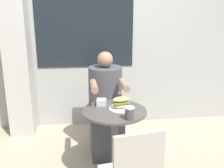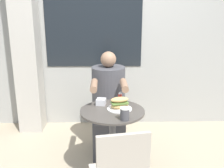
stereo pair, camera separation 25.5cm
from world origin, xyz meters
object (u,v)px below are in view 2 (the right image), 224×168
cafe_table (112,130)px  drink_cup (125,114)px  diner_chair (108,99)px  sandwich_on_plate (120,104)px  seated_diner (109,111)px  condiment_bottle (120,97)px

cafe_table → drink_cup: (0.10, -0.22, 0.25)m
diner_chair → sandwich_on_plate: size_ratio=3.70×
cafe_table → seated_diner: size_ratio=0.60×
seated_diner → drink_cup: 0.77m
cafe_table → seated_diner: bearing=93.7°
seated_diner → sandwich_on_plate: size_ratio=4.99×
cafe_table → drink_cup: bearing=-65.5°
sandwich_on_plate → drink_cup: bearing=-82.5°
diner_chair → drink_cup: 1.10m
sandwich_on_plate → drink_cup: (0.03, -0.25, 0.01)m
cafe_table → seated_diner: (-0.03, 0.50, -0.00)m
diner_chair → condiment_bottle: size_ratio=7.69×
sandwich_on_plate → condiment_bottle: sandwich_on_plate is taller
seated_diner → cafe_table: bearing=92.9°
seated_diner → sandwich_on_plate: 0.54m
seated_diner → drink_cup: size_ratio=10.64×
drink_cup → condiment_bottle: (-0.02, 0.44, -0.00)m
seated_diner → condiment_bottle: 0.40m
cafe_table → condiment_bottle: condiment_bottle is taller
sandwich_on_plate → condiment_bottle: bearing=85.8°
diner_chair → condiment_bottle: 0.68m
diner_chair → cafe_table: bearing=91.5°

